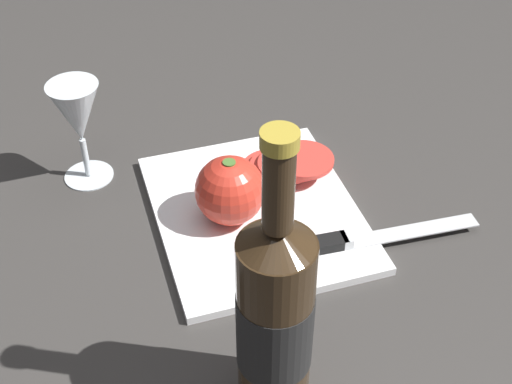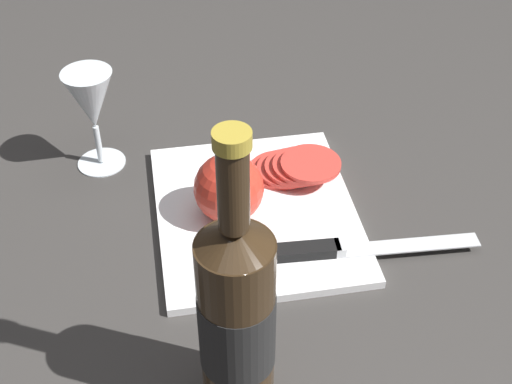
% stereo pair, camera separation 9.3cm
% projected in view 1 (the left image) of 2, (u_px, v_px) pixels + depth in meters
% --- Properties ---
extents(ground_plane, '(3.00, 3.00, 0.00)m').
position_uv_depth(ground_plane, '(264.00, 251.00, 0.91)').
color(ground_plane, '#383533').
extents(cutting_board, '(0.31, 0.26, 0.01)m').
position_uv_depth(cutting_board, '(256.00, 212.00, 0.96)').
color(cutting_board, white).
rests_on(cutting_board, ground_plane).
extents(wine_bottle, '(0.08, 0.08, 0.34)m').
position_uv_depth(wine_bottle, '(275.00, 317.00, 0.67)').
color(wine_bottle, '#332314').
rests_on(wine_bottle, ground_plane).
extents(wine_glass, '(0.07, 0.07, 0.15)m').
position_uv_depth(wine_glass, '(78.00, 117.00, 0.96)').
color(wine_glass, silver).
rests_on(wine_glass, ground_plane).
extents(whole_tomato, '(0.09, 0.09, 0.09)m').
position_uv_depth(whole_tomato, '(230.00, 190.00, 0.91)').
color(whole_tomato, red).
rests_on(whole_tomato, cutting_board).
extents(knife, '(0.04, 0.30, 0.01)m').
position_uv_depth(knife, '(325.00, 244.00, 0.89)').
color(knife, silver).
rests_on(knife, cutting_board).
extents(tomato_slice_stack_near, '(0.11, 0.12, 0.03)m').
position_uv_depth(tomato_slice_stack_near, '(287.00, 164.00, 1.00)').
color(tomato_slice_stack_near, '#D63D33').
rests_on(tomato_slice_stack_near, cutting_board).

